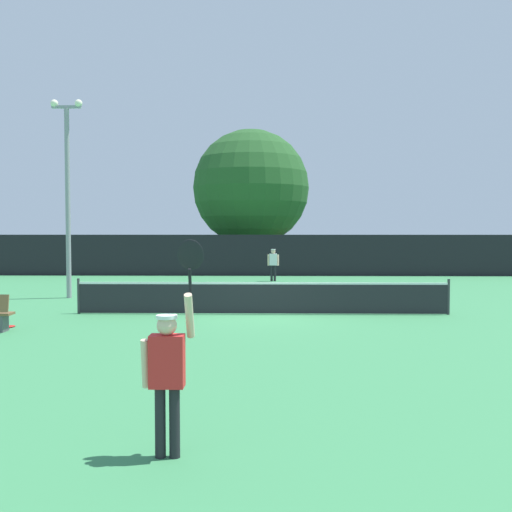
% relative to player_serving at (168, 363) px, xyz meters
% --- Properties ---
extents(ground_plane, '(120.00, 120.00, 0.00)m').
position_rel_player_serving_xyz_m(ground_plane, '(0.93, 11.06, -1.05)').
color(ground_plane, '#387F4C').
extents(tennis_net, '(11.24, 0.08, 1.07)m').
position_rel_player_serving_xyz_m(tennis_net, '(0.93, 11.06, -0.54)').
color(tennis_net, '#232328').
rests_on(tennis_net, ground).
extents(perimeter_fence, '(38.25, 0.12, 2.28)m').
position_rel_player_serving_xyz_m(perimeter_fence, '(0.93, 25.93, 0.09)').
color(perimeter_fence, black).
rests_on(perimeter_fence, ground).
extents(player_serving, '(0.67, 0.39, 2.43)m').
position_rel_player_serving_xyz_m(player_serving, '(0.00, 0.00, 0.00)').
color(player_serving, red).
rests_on(player_serving, ground).
extents(player_receiving, '(0.57, 0.23, 1.59)m').
position_rel_player_serving_xyz_m(player_receiving, '(1.36, 22.38, -0.08)').
color(player_receiving, white).
rests_on(player_receiving, ground).
extents(tennis_ball, '(0.07, 0.07, 0.07)m').
position_rel_player_serving_xyz_m(tennis_ball, '(-1.60, 9.20, -1.02)').
color(tennis_ball, '#CCE033').
rests_on(tennis_ball, ground).
extents(spare_racket, '(0.28, 0.52, 0.04)m').
position_rel_player_serving_xyz_m(spare_racket, '(-5.65, 8.52, -1.03)').
color(spare_racket, black).
rests_on(spare_racket, ground).
extents(light_pole, '(1.18, 0.28, 7.35)m').
position_rel_player_serving_xyz_m(light_pole, '(-6.35, 15.12, 3.17)').
color(light_pole, gray).
rests_on(light_pole, ground).
extents(large_tree, '(7.32, 7.32, 8.87)m').
position_rel_player_serving_xyz_m(large_tree, '(0.02, 30.38, 4.15)').
color(large_tree, brown).
rests_on(large_tree, ground).
extents(parked_car_near, '(2.15, 4.31, 1.69)m').
position_rel_player_serving_xyz_m(parked_car_near, '(-2.59, 31.22, -0.28)').
color(parked_car_near, '#B7B7BC').
rests_on(parked_car_near, ground).
extents(parked_car_mid, '(2.30, 4.37, 1.69)m').
position_rel_player_serving_xyz_m(parked_car_mid, '(2.35, 30.89, -0.28)').
color(parked_car_mid, red).
rests_on(parked_car_mid, ground).
extents(parked_car_far, '(2.04, 4.26, 1.69)m').
position_rel_player_serving_xyz_m(parked_car_far, '(10.96, 31.65, -0.28)').
color(parked_car_far, black).
rests_on(parked_car_far, ground).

